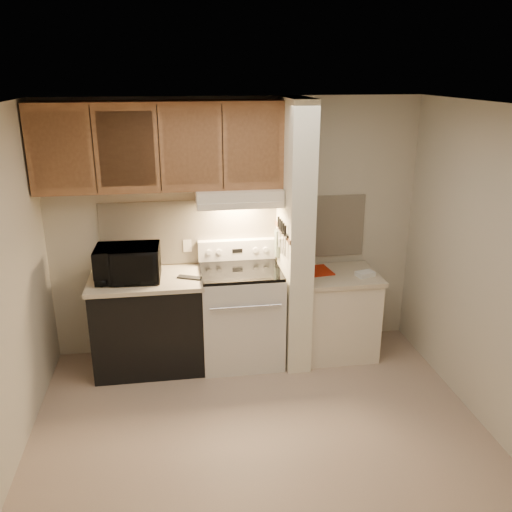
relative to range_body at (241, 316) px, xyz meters
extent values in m
plane|color=tan|center=(0.00, -1.16, -0.46)|extent=(3.60, 3.60, 0.00)
plane|color=white|center=(0.00, -1.16, 2.04)|extent=(3.60, 3.60, 0.00)
cube|color=beige|center=(0.00, 0.34, 0.79)|extent=(3.60, 2.50, 0.02)
cube|color=beige|center=(1.80, -1.16, 0.79)|extent=(0.02, 3.00, 2.50)
cube|color=beige|center=(0.00, 0.33, 0.78)|extent=(2.60, 0.02, 0.63)
cube|color=silver|center=(0.00, 0.00, 0.00)|extent=(0.76, 0.65, 0.92)
cube|color=black|center=(0.00, -0.32, 0.04)|extent=(0.50, 0.01, 0.30)
cylinder|color=silver|center=(0.00, -0.35, 0.26)|extent=(0.65, 0.02, 0.02)
cube|color=black|center=(0.00, 0.00, 0.48)|extent=(0.74, 0.64, 0.03)
cube|color=silver|center=(0.00, 0.28, 0.59)|extent=(0.76, 0.08, 0.20)
cube|color=black|center=(0.00, 0.24, 0.59)|extent=(0.10, 0.01, 0.04)
cylinder|color=silver|center=(-0.28, 0.24, 0.59)|extent=(0.05, 0.02, 0.05)
cylinder|color=silver|center=(-0.18, 0.24, 0.59)|extent=(0.05, 0.02, 0.05)
cylinder|color=silver|center=(0.18, 0.24, 0.59)|extent=(0.05, 0.02, 0.05)
cylinder|color=silver|center=(0.28, 0.24, 0.59)|extent=(0.05, 0.02, 0.05)
cube|color=black|center=(-0.88, 0.01, -0.03)|extent=(1.00, 0.63, 0.87)
cube|color=beige|center=(-0.88, 0.01, 0.43)|extent=(1.04, 0.67, 0.04)
cube|color=black|center=(-0.48, -0.06, 0.46)|extent=(0.23, 0.16, 0.02)
cylinder|color=#206159|center=(-1.23, 0.23, 0.49)|extent=(0.10, 0.10, 0.09)
cube|color=#F0E4CC|center=(-0.48, 0.32, 0.64)|extent=(0.08, 0.01, 0.12)
imported|color=black|center=(-1.03, -0.01, 0.61)|extent=(0.58, 0.40, 0.32)
cube|color=white|center=(0.51, -0.01, 0.79)|extent=(0.22, 0.70, 2.50)
cube|color=#94613B|center=(0.39, -0.01, 0.84)|extent=(0.01, 0.70, 0.04)
cube|color=black|center=(0.39, -0.06, 0.86)|extent=(0.02, 0.42, 0.04)
cube|color=silver|center=(0.38, -0.22, 0.76)|extent=(0.01, 0.03, 0.16)
cylinder|color=black|center=(0.38, -0.22, 0.91)|extent=(0.02, 0.02, 0.10)
cube|color=silver|center=(0.38, -0.13, 0.75)|extent=(0.01, 0.04, 0.18)
cylinder|color=black|center=(0.38, -0.13, 0.91)|extent=(0.02, 0.02, 0.10)
cube|color=silver|center=(0.38, -0.05, 0.74)|extent=(0.01, 0.04, 0.20)
cylinder|color=black|center=(0.38, -0.06, 0.91)|extent=(0.02, 0.02, 0.10)
cube|color=silver|center=(0.38, 0.04, 0.76)|extent=(0.01, 0.04, 0.16)
cylinder|color=black|center=(0.38, 0.01, 0.91)|extent=(0.02, 0.02, 0.10)
cube|color=silver|center=(0.38, 0.11, 0.75)|extent=(0.01, 0.04, 0.18)
cylinder|color=black|center=(0.38, 0.09, 0.91)|extent=(0.02, 0.02, 0.10)
cube|color=slate|center=(0.38, 0.17, 0.68)|extent=(0.03, 0.11, 0.26)
cube|color=#F0E4CC|center=(0.97, -0.01, -0.06)|extent=(0.70, 0.60, 0.81)
cube|color=beige|center=(0.97, -0.01, 0.37)|extent=(0.74, 0.64, 0.04)
cube|color=#A4200A|center=(0.79, 0.09, 0.39)|extent=(0.26, 0.32, 0.01)
cube|color=white|center=(1.19, -0.11, 0.41)|extent=(0.19, 0.15, 0.04)
cube|color=#F0E4CC|center=(0.00, 0.12, 1.17)|extent=(0.78, 0.44, 0.15)
cube|color=#F0E4CC|center=(0.00, -0.08, 1.12)|extent=(0.78, 0.04, 0.06)
cube|color=#94613B|center=(-0.69, 0.17, 1.62)|extent=(2.18, 0.33, 0.77)
cube|color=#94613B|center=(-1.51, 0.01, 1.62)|extent=(0.46, 0.01, 0.63)
cube|color=black|center=(-1.23, 0.01, 1.62)|extent=(0.01, 0.01, 0.73)
cube|color=#94613B|center=(-0.96, 0.01, 1.62)|extent=(0.46, 0.01, 0.63)
cube|color=black|center=(-0.69, 0.01, 1.62)|extent=(0.01, 0.01, 0.73)
cube|color=#94613B|center=(-0.42, 0.01, 1.62)|extent=(0.46, 0.01, 0.63)
cube|color=black|center=(-0.14, 0.01, 1.62)|extent=(0.01, 0.01, 0.73)
cube|color=#94613B|center=(0.13, 0.01, 1.62)|extent=(0.46, 0.01, 0.63)
camera|label=1|loc=(-0.58, -4.73, 2.27)|focal=38.00mm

